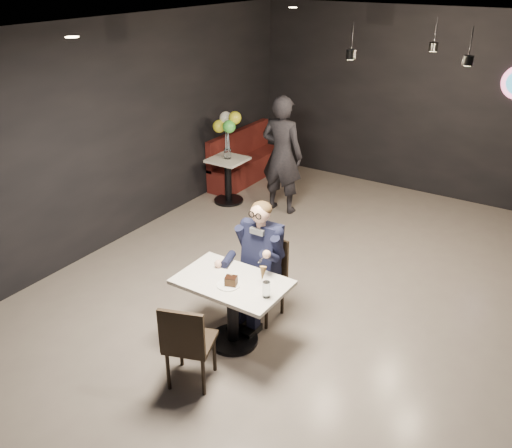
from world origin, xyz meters
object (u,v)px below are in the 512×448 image
Objects in this scene: chair_far at (262,281)px; passerby at (282,155)px; balloon_vase at (228,154)px; seated_man at (262,260)px; booth_bench at (247,156)px; chair_near at (190,340)px; side_table at (228,182)px; sundae_glass at (266,289)px; main_table at (233,312)px.

passerby is (-1.28, 2.61, 0.46)m from chair_far.
chair_far reaches higher than balloon_vase.
balloon_vase is at bearing 131.95° from seated_man.
balloon_vase is (0.30, -1.00, 0.38)m from booth_bench.
chair_near is 4.25m from side_table.
seated_man reaches higher than chair_near.
chair_far is 0.26m from seated_man.
sundae_glass is (0.44, -0.61, 0.11)m from seated_man.
sundae_glass reaches higher than main_table.
passerby is (1.19, -0.81, 0.47)m from booth_bench.
passerby reaches higher than main_table.
passerby is (0.89, 0.19, 0.57)m from side_table.
booth_bench reaches higher than side_table.
seated_man reaches higher than chair_far.
chair_near is at bearing -59.17° from side_table.
chair_near is 0.84m from sundae_glass.
side_table is (-2.62, 3.03, -0.48)m from sundae_glass.
balloon_vase is (-2.18, 2.42, 0.11)m from seated_man.
seated_man is 2.92m from passerby.
sundae_glass is (0.44, -0.61, 0.37)m from chair_far.
side_table is 0.38× the size of passerby.
balloon_vase reaches higher than main_table.
main_table is at bearing -53.77° from balloon_vase.
balloon_vase is at bearing 8.10° from passerby.
main_table reaches higher than side_table.
sundae_glass is (0.44, 0.62, 0.37)m from chair_near.
main_table is 3.69m from side_table.
chair_far is at bearing -90.00° from seated_man.
chair_near is at bearing -125.37° from sundae_glass.
seated_man is (0.00, 0.55, 0.34)m from main_table.
passerby is at bearing 112.10° from main_table.
passerby reaches higher than seated_man.
side_table is at bearing 100.92° from chair_near.
passerby is (-1.28, 3.84, 0.46)m from chair_near.
booth_bench is 2.60× the size of side_table.
passerby is at bearing 11.98° from balloon_vase.
chair_far is at bearing 112.30° from passerby.
balloon_vase is (-2.62, 3.03, 0.00)m from sundae_glass.
balloon_vase is at bearing 100.92° from chair_near.
sundae_glass is at bearing -54.34° from chair_far.
side_table is (-2.18, 2.42, -0.11)m from chair_far.
side_table is at bearing -73.30° from booth_bench.
main_table is 0.60× the size of passerby.
booth_bench is at bearing 125.90° from chair_far.
chair_near reaches higher than balloon_vase.
main_table is 0.68m from chair_near.
seated_man is 8.81× the size of sundae_glass.
balloon_vase is 0.92m from passerby.
chair_near is at bearing 104.62° from passerby.
passerby is at bearing 118.12° from sundae_glass.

